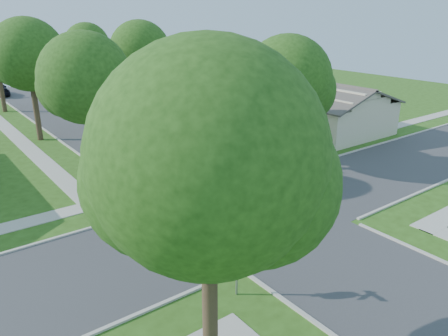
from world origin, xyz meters
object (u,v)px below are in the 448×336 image
tree_w_mid (29,58)px  tree_ne_corner (287,84)px  stop_sign_sw (237,246)px  tree_e_mid (141,54)px  tree_w_near (87,83)px  tree_sw_corner (210,168)px  tree_e_near (221,77)px  tree_e_far (88,48)px  house_ne_near (308,110)px  car_curb_east (63,98)px  stop_sign_ne (261,141)px  house_ne_far (197,84)px  car_driveway (237,143)px

tree_w_mid → tree_ne_corner: size_ratio=1.10×
stop_sign_sw → tree_e_mid: tree_e_mid is taller
tree_w_near → tree_sw_corner: tree_sw_corner is taller
tree_e_near → tree_sw_corner: bearing=-127.3°
tree_e_near → tree_e_mid: size_ratio=0.90×
stop_sign_sw → tree_e_far: 40.04m
tree_w_mid → house_ne_near: (20.63, -10.01, -4.97)m
car_curb_east → house_ne_near: bearing=-53.2°
stop_sign_ne → car_curb_east: bearing=96.7°
house_ne_far → stop_sign_ne: bearing=-114.9°
tree_e_near → tree_w_mid: size_ratio=0.87×
tree_w_mid → house_ne_far: tree_w_mid is taller
tree_e_mid → tree_e_far: (-0.00, 13.00, -0.27)m
tree_w_near → tree_e_far: bearing=69.4°
tree_e_near → tree_e_far: size_ratio=0.95×
tree_e_near → tree_e_far: (0.00, 25.00, 0.34)m
tree_w_near → car_curb_east: size_ratio=1.94×
tree_sw_corner → tree_e_near: bearing=52.7°
tree_w_mid → car_curb_east: tree_w_mid is taller
stop_sign_ne → house_ne_near: size_ratio=0.22×
tree_e_far → house_ne_near: (11.24, -23.01, -4.46)m
house_ne_near → house_ne_far: same height
tree_e_far → car_curb_east: (-3.49, -0.12, -5.19)m
tree_w_near → tree_ne_corner: 12.02m
tree_e_far → tree_sw_corner: size_ratio=0.91×
stop_sign_sw → car_driveway: size_ratio=0.68×
stop_sign_sw → car_curb_east: stop_sign_sw is taller
tree_e_far → house_ne_near: tree_e_far is taller
tree_e_near → tree_w_near: size_ratio=0.92×
stop_sign_sw → car_driveway: bearing=51.4°
tree_e_mid → car_driveway: (1.24, -12.31, -5.53)m
tree_e_far → tree_ne_corner: 29.85m
tree_sw_corner → tree_e_mid: bearing=66.5°
stop_sign_ne → tree_ne_corner: tree_ne_corner is taller
tree_e_mid → house_ne_near: tree_e_mid is taller
tree_ne_corner → house_ne_far: tree_ne_corner is taller
tree_e_near → tree_ne_corner: tree_ne_corner is taller
tree_e_far → house_ne_far: tree_e_far is taller
stop_sign_sw → tree_e_near: tree_e_near is taller
tree_e_mid → tree_sw_corner: (-12.19, -28.00, 0.01)m
tree_w_mid → tree_e_mid: bearing=-0.0°
car_driveway → stop_sign_ne: bearing=139.8°
stop_sign_sw → house_ne_near: 25.98m
car_driveway → car_curb_east: (-4.73, 25.18, 0.07)m
house_ne_far → car_driveway: (-9.99, -20.30, -0.79)m
house_ne_near → tree_ne_corner: bearing=-144.8°
house_ne_far → tree_w_near: bearing=-135.9°
tree_w_mid → car_curb_east: size_ratio=2.07×
tree_w_near → tree_w_mid: (0.00, 12.00, 0.37)m
tree_e_mid → tree_w_mid: 9.40m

